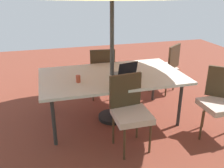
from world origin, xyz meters
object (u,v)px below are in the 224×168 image
(chair_southwest, at_px, (166,66))
(chair_north, at_px, (130,109))
(dining_table, at_px, (112,77))
(chair_south, at_px, (102,70))
(cup, at_px, (78,79))
(laptop, at_px, (125,72))
(chair_northwest, at_px, (220,100))

(chair_southwest, bearing_deg, chair_north, 11.94)
(dining_table, xyz_separation_m, chair_north, (-0.03, 0.75, -0.16))
(chair_south, bearing_deg, chair_southwest, -176.59)
(chair_southwest, distance_m, cup, 2.08)
(dining_table, height_order, laptop, laptop)
(chair_north, relative_size, laptop, 2.66)
(chair_north, bearing_deg, laptop, 70.38)
(chair_northwest, bearing_deg, chair_southwest, 130.79)
(dining_table, distance_m, chair_northwest, 1.57)
(chair_northwest, height_order, cup, chair_northwest)
(chair_northwest, bearing_deg, laptop, -174.19)
(chair_southwest, xyz_separation_m, laptop, (1.11, 0.81, 0.25))
(chair_southwest, relative_size, laptop, 2.66)
(laptop, relative_size, cup, 3.67)
(laptop, bearing_deg, cup, -4.29)
(laptop, height_order, cup, laptop)
(chair_north, distance_m, laptop, 0.77)
(chair_southwest, bearing_deg, chair_northwest, 52.93)
(chair_north, height_order, chair_northwest, same)
(cup, bearing_deg, laptop, -170.87)
(chair_northwest, relative_size, chair_south, 1.00)
(chair_northwest, xyz_separation_m, cup, (1.87, -0.65, 0.26))
(chair_northwest, relative_size, chair_southwest, 1.00)
(dining_table, height_order, cup, cup)
(cup, bearing_deg, dining_table, -162.69)
(dining_table, xyz_separation_m, chair_southwest, (-1.31, -0.77, -0.16))
(chair_northwest, distance_m, chair_southwest, 1.58)
(chair_south, height_order, chair_southwest, same)
(chair_northwest, height_order, chair_southwest, same)
(dining_table, xyz_separation_m, chair_south, (-0.03, -0.83, -0.16))
(chair_north, height_order, laptop, chair_north)
(cup, bearing_deg, chair_northwest, 160.78)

